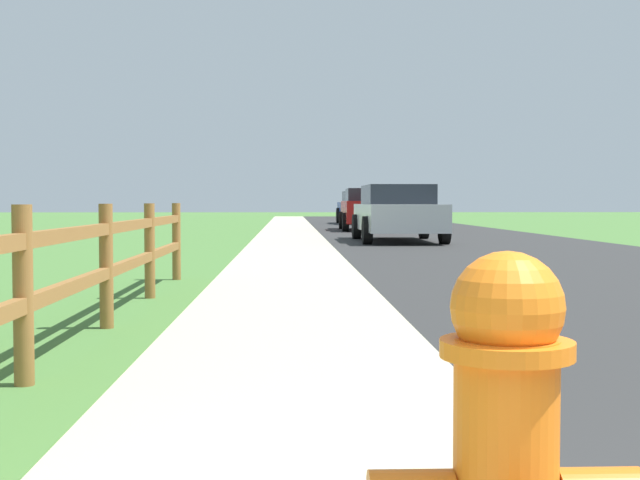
% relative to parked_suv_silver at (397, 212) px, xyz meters
% --- Properties ---
extents(ground_plane, '(120.00, 120.00, 0.00)m').
position_rel_parked_suv_silver_xyz_m(ground_plane, '(-1.81, 3.56, -0.76)').
color(ground_plane, '#467434').
extents(road_asphalt, '(7.00, 66.00, 0.01)m').
position_rel_parked_suv_silver_xyz_m(road_asphalt, '(1.69, 5.56, -0.75)').
color(road_asphalt, '#2C2C2C').
rests_on(road_asphalt, ground).
extents(curb_concrete, '(6.00, 66.00, 0.01)m').
position_rel_parked_suv_silver_xyz_m(curb_concrete, '(-4.81, 5.56, -0.75)').
color(curb_concrete, '#BCB695').
rests_on(curb_concrete, ground).
extents(grass_verge, '(5.00, 66.00, 0.00)m').
position_rel_parked_suv_silver_xyz_m(grass_verge, '(-6.31, 5.56, -0.75)').
color(grass_verge, '#467434').
rests_on(grass_verge, ground).
extents(rail_fence, '(0.11, 10.80, 1.01)m').
position_rel_parked_suv_silver_xyz_m(rail_fence, '(-4.29, -16.23, -0.17)').
color(rail_fence, olive).
rests_on(rail_fence, ground).
extents(parked_suv_silver, '(2.11, 4.96, 1.46)m').
position_rel_parked_suv_silver_xyz_m(parked_suv_silver, '(0.00, 0.00, 0.00)').
color(parked_suv_silver, '#B7BABF').
rests_on(parked_suv_silver, ground).
extents(parked_car_red, '(2.14, 4.80, 1.51)m').
position_rel_parked_suv_silver_xyz_m(parked_car_red, '(0.09, 8.78, 0.01)').
color(parked_car_red, maroon).
rests_on(parked_car_red, ground).
extents(parked_car_blue, '(2.15, 4.81, 1.54)m').
position_rel_parked_suv_silver_xyz_m(parked_car_blue, '(0.58, 17.99, 0.04)').
color(parked_car_blue, navy).
rests_on(parked_car_blue, ground).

